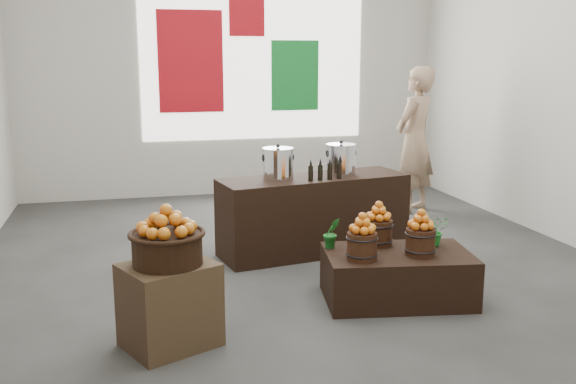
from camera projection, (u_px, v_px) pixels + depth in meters
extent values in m
plane|color=#3D3C3A|center=(296.00, 266.00, 6.14)|extent=(7.00, 7.00, 0.00)
cube|color=#BAB7AC|center=(233.00, 54.00, 9.05)|extent=(6.00, 0.04, 4.00)
cube|color=white|center=(254.00, 54.00, 9.10)|extent=(3.20, 0.02, 2.40)
cube|color=#AD0D16|center=(191.00, 62.00, 8.90)|extent=(0.90, 0.04, 1.40)
cube|color=#127629|center=(295.00, 76.00, 9.30)|extent=(0.70, 0.04, 1.00)
cube|color=#AD0D16|center=(247.00, 18.00, 8.97)|extent=(0.50, 0.04, 0.50)
cube|color=#4F3E25|center=(170.00, 305.00, 4.40)|extent=(0.74, 0.68, 0.59)
cylinder|color=black|center=(167.00, 249.00, 4.31)|extent=(0.47, 0.47, 0.21)
cube|color=black|center=(397.00, 276.00, 5.25)|extent=(1.28, 0.90, 0.41)
cylinder|color=#371A0F|center=(362.00, 246.00, 5.00)|extent=(0.24, 0.24, 0.22)
cylinder|color=#371A0F|center=(420.00, 242.00, 5.11)|extent=(0.24, 0.24, 0.22)
cylinder|color=#371A0F|center=(378.00, 233.00, 5.39)|extent=(0.24, 0.24, 0.22)
imported|color=#15681D|center=(434.00, 230.00, 5.38)|extent=(0.26, 0.24, 0.26)
imported|color=#15681D|center=(332.00, 233.00, 5.31)|extent=(0.16, 0.13, 0.26)
cube|color=black|center=(314.00, 215.00, 6.52)|extent=(1.99, 0.93, 0.78)
cylinder|color=silver|center=(278.00, 165.00, 6.25)|extent=(0.30, 0.30, 0.30)
cylinder|color=silver|center=(341.00, 160.00, 6.53)|extent=(0.30, 0.30, 0.30)
imported|color=tan|center=(415.00, 140.00, 8.15)|extent=(0.81, 0.76, 1.86)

